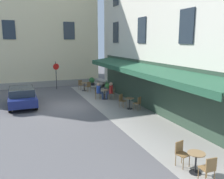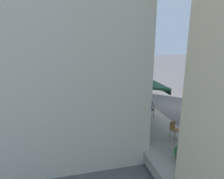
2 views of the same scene
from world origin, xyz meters
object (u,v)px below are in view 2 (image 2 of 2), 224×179
Objects in this scene: cafe_chair_wicker_back_row at (194,138)px; seated_companion_in_blue at (149,106)px; seated_patron_in_red at (137,105)px; cafe_table_far_end at (184,134)px; cafe_chair_wicker_near_door at (115,76)px; potted_plant_mid_terrace at (143,132)px; cafe_chair_wicker_corner_left at (174,128)px; cafe_chair_wicker_by_window at (115,93)px; cafe_chair_wicker_facing_street at (127,97)px; potted_plant_entrance_right at (180,154)px; cafe_table_near_entrance at (121,96)px; cafe_table_streetside at (143,109)px; cafe_chair_wicker_kerbside at (133,107)px; potted_plant_entrance_left at (139,123)px; parked_car_navy at (222,100)px; cafe_chair_wicker_under_awning at (112,74)px; cafe_chair_wicker_corner_right at (153,109)px; cafe_table_mid_terrace at (113,75)px.

seated_companion_in_blue is (-4.21, -0.47, 0.15)m from cafe_chair_wicker_back_row.
cafe_table_far_end is at bearing 14.99° from seated_patron_in_red.
cafe_chair_wicker_near_door is 1.00× the size of cafe_chair_wicker_back_row.
cafe_chair_wicker_corner_left is at bearing 86.04° from potted_plant_mid_terrace.
cafe_chair_wicker_back_row and cafe_chair_wicker_corner_left have the same top height.
cafe_chair_wicker_by_window is at bearing -168.38° from cafe_chair_wicker_corner_left.
potted_plant_entrance_right is (8.16, -0.27, -0.01)m from cafe_chair_wicker_facing_street.
cafe_table_streetside is (3.25, 0.62, 0.00)m from cafe_table_near_entrance.
cafe_chair_wicker_kerbside reaches higher than cafe_table_near_entrance.
cafe_table_far_end is 2.07m from potted_plant_entrance_right.
cafe_chair_wicker_near_door is at bearing 173.20° from seated_patron_in_red.
cafe_chair_wicker_near_door is at bearing 178.23° from cafe_chair_wicker_corner_left.
seated_patron_in_red reaches higher than potted_plant_entrance_left.
potted_plant_entrance_left is 3.45m from potted_plant_entrance_right.
cafe_chair_wicker_by_window is 0.21× the size of parked_car_navy.
cafe_chair_wicker_facing_street and cafe_chair_wicker_under_awning have the same top height.
cafe_chair_wicker_facing_street is at bearing -6.40° from cafe_chair_wicker_under_awning.
cafe_chair_wicker_back_row is at bearing -51.22° from parked_car_navy.
cafe_chair_wicker_under_awning is (-1.24, -0.12, 0.00)m from cafe_chair_wicker_near_door.
cafe_chair_wicker_facing_street is 1.26m from cafe_chair_wicker_by_window.
cafe_chair_wicker_under_awning is 0.97× the size of potted_plant_entrance_right.
seated_patron_in_red is 0.31× the size of parked_car_navy.
cafe_chair_wicker_kerbside and cafe_chair_wicker_corner_left have the same top height.
cafe_table_near_entrance is at bearing -170.54° from cafe_chair_wicker_corner_left.
cafe_chair_wicker_facing_street is 3.10m from cafe_chair_wicker_corner_right.
potted_plant_mid_terrace is at bearing -11.41° from cafe_chair_wicker_kerbside.
potted_plant_entrance_left reaches higher than cafe_table_streetside.
cafe_chair_wicker_by_window is at bearing -119.13° from parked_car_navy.
cafe_chair_wicker_corner_left is at bearing 52.91° from potted_plant_entrance_left.
cafe_chair_wicker_by_window is 3.66m from seated_patron_in_red.
parked_car_navy is at bearing 90.04° from seated_companion_in_blue.
cafe_chair_wicker_by_window is 1.21× the size of cafe_table_mid_terrace.
cafe_chair_wicker_near_door is 1.25m from cafe_chair_wicker_under_awning.
cafe_chair_wicker_facing_street is 2.73m from cafe_table_streetside.
cafe_chair_wicker_under_awning is at bearing 178.82° from cafe_chair_wicker_corner_left.
cafe_chair_wicker_under_awning and cafe_chair_wicker_corner_right have the same top height.
potted_plant_entrance_left is (2.03, -1.07, -0.01)m from cafe_table_streetside.
cafe_chair_wicker_corner_right is at bearing -89.03° from parked_car_navy.
cafe_chair_wicker_by_window reaches higher than cafe_table_far_end.
cafe_chair_wicker_under_awning is at bearing -156.41° from parked_car_navy.
cafe_chair_wicker_under_awning is 17.52m from potted_plant_entrance_right.
potted_plant_entrance_right is at bearing 8.63° from potted_plant_entrance_left.
potted_plant_mid_terrace is 0.23× the size of parked_car_navy.
cafe_chair_wicker_under_awning is at bearing 176.36° from cafe_table_streetside.
cafe_chair_wicker_corner_right and cafe_chair_wicker_corner_left have the same top height.
cafe_chair_wicker_back_row is at bearing 0.28° from cafe_chair_wicker_under_awning.
cafe_chair_wicker_under_awning is 16.41m from cafe_chair_wicker_back_row.
potted_plant_entrance_right is at bearing 2.65° from cafe_chair_wicker_by_window.
cafe_chair_wicker_corner_left is 3.01m from seated_companion_in_blue.
cafe_table_streetside is 0.86× the size of potted_plant_entrance_left.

